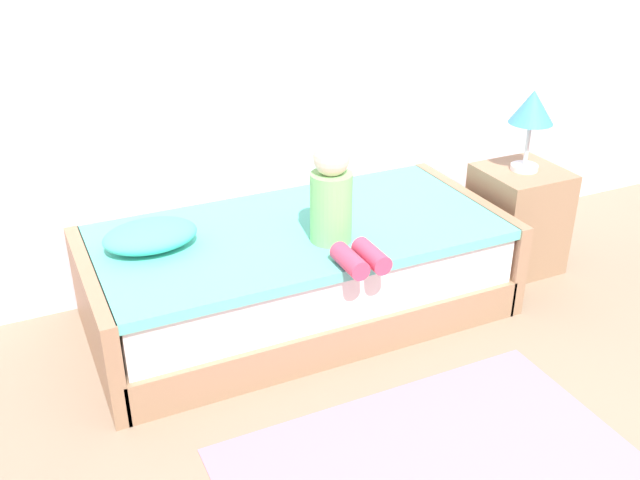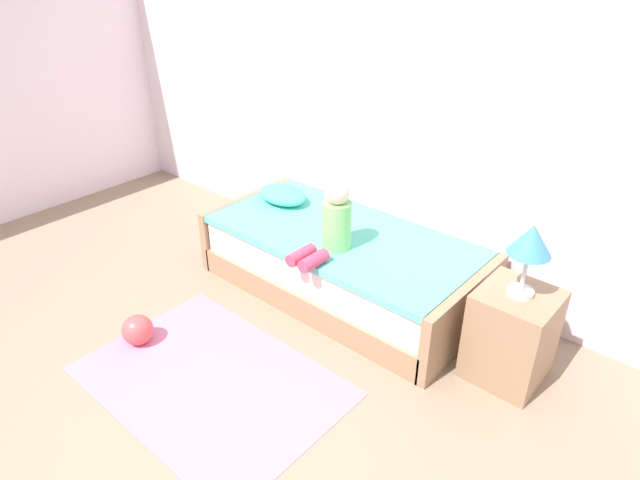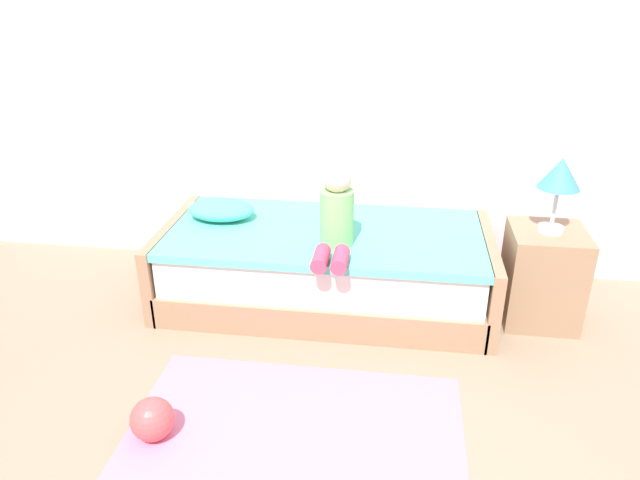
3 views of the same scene
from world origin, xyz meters
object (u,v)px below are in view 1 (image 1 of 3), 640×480
object	(u,v)px
bed	(299,273)
nightstand	(517,219)
table_lamp	(532,111)
child_figure	(336,204)
pillow	(150,236)

from	to	relation	value
bed	nightstand	size ratio (longest dim) A/B	3.52
table_lamp	child_figure	distance (m)	1.29
table_lamp	pillow	bearing A→B (deg)	175.99
nightstand	child_figure	world-z (taller)	child_figure
pillow	table_lamp	bearing A→B (deg)	-4.01
nightstand	child_figure	distance (m)	1.34
child_figure	pillow	xyz separation A→B (m)	(-0.80, 0.33, -0.14)
bed	child_figure	distance (m)	0.52
child_figure	table_lamp	bearing A→B (deg)	8.31
nightstand	bed	bearing A→B (deg)	178.12
bed	nightstand	world-z (taller)	nightstand
nightstand	child_figure	bearing A→B (deg)	-171.69
nightstand	pillow	size ratio (longest dim) A/B	1.36
table_lamp	pillow	world-z (taller)	table_lamp
pillow	child_figure	bearing A→B (deg)	-22.33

